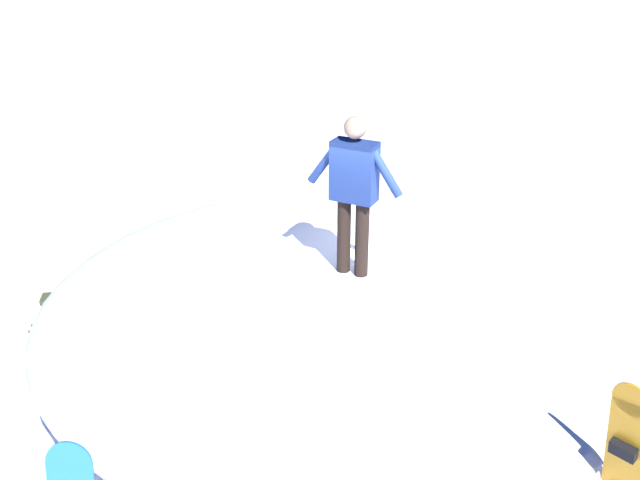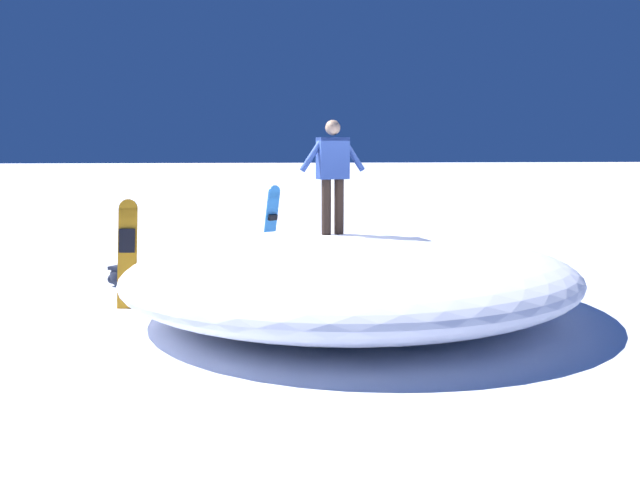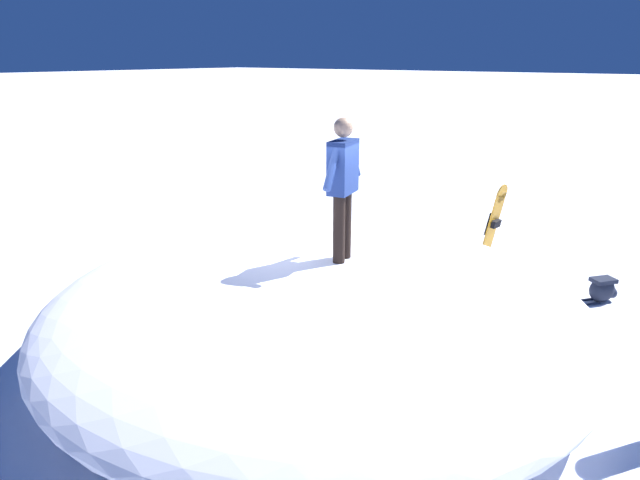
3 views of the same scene
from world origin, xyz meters
TOP-DOWN VIEW (x-y plane):
  - ground at (0.00, 0.00)m, footprint 240.00×240.00m
  - snow_mound at (0.13, 0.60)m, footprint 9.26×9.27m
  - snowboarder_standing at (-0.11, 0.79)m, footprint 1.00×0.32m
  - snowboard_primary_upright at (-0.80, 4.53)m, footprint 0.43×0.44m
  - snowboard_secondary_upright at (-3.15, 1.46)m, footprint 0.33×0.37m
  - backpack_near at (3.00, 2.42)m, footprint 0.54×0.58m
  - backpack_far at (-3.53, 3.06)m, footprint 0.58×0.51m

SIDE VIEW (x-z plane):
  - ground at x=0.00m, z-range 0.00..0.00m
  - backpack_far at x=-3.53m, z-range 0.01..0.37m
  - backpack_near at x=3.00m, z-range 0.00..0.44m
  - snow_mound at x=0.13m, z-range 0.00..1.14m
  - snowboard_secondary_upright at x=-3.15m, z-range 0.03..1.66m
  - snowboard_primary_upright at x=-0.80m, z-range 0.03..1.72m
  - snowboarder_standing at x=-0.11m, z-range 1.26..2.92m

